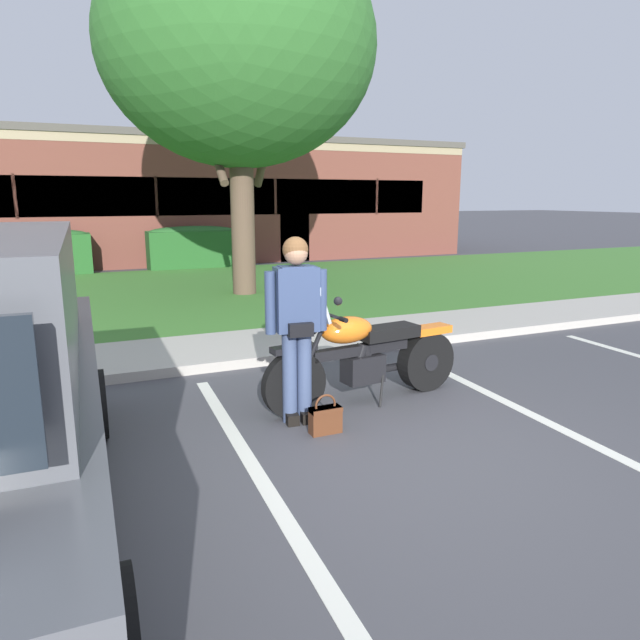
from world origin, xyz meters
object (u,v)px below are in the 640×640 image
handbag (325,417)px  hedge_center_left (194,246)px  motorcycle (371,354)px  rider_person (297,317)px  shade_tree (238,48)px  hedge_left (31,252)px  brick_building (137,199)px

handbag → hedge_center_left: (1.42, 12.41, 0.51)m
motorcycle → hedge_center_left: bearing=86.8°
handbag → hedge_center_left: size_ratio=0.14×
rider_person → shade_tree: shade_tree is taller
hedge_left → shade_tree: bearing=-50.6°
rider_person → shade_tree: (1.53, 6.90, 3.89)m
handbag → hedge_left: 12.74m
rider_person → hedge_left: rider_person is taller
rider_person → hedge_left: 12.34m
rider_person → brick_building: brick_building is taller
shade_tree → rider_person: bearing=-102.5°
rider_person → brick_building: (0.66, 17.45, 0.99)m
motorcycle → rider_person: bearing=-167.2°
handbag → brick_building: brick_building is taller
hedge_center_left → brick_building: size_ratio=0.12×
hedge_left → hedge_center_left: same height
hedge_center_left → brick_building: bearing=99.2°
brick_building → rider_person: bearing=-92.2°
shade_tree → hedge_center_left: size_ratio=2.77×
hedge_left → brick_building: 6.50m
motorcycle → shade_tree: (0.65, 6.70, 4.39)m
handbag → shade_tree: (1.41, 7.27, 4.74)m
motorcycle → handbag: motorcycle is taller
handbag → hedge_center_left: 12.50m
rider_person → hedge_center_left: 12.14m
motorcycle → shade_tree: size_ratio=0.31×
rider_person → handbag: size_ratio=4.74×
motorcycle → hedge_left: 12.37m
hedge_center_left → brick_building: (-0.87, 5.40, 1.33)m
hedge_center_left → motorcycle: bearing=-93.2°
rider_person → brick_building: bearing=87.8°
shade_tree → brick_building: (-0.87, 10.54, -2.90)m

